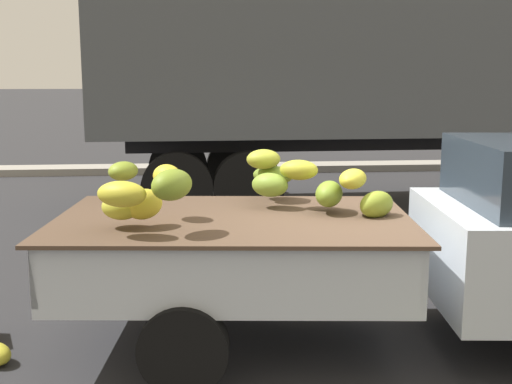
% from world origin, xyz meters
% --- Properties ---
extents(ground, '(220.00, 220.00, 0.00)m').
position_xyz_m(ground, '(0.00, 0.00, 0.00)').
color(ground, '#28282B').
extents(curb_strip, '(80.00, 0.80, 0.16)m').
position_xyz_m(curb_strip, '(0.00, 10.00, 0.08)').
color(curb_strip, gray).
rests_on(curb_strip, ground).
extents(pickup_truck, '(5.16, 2.26, 1.70)m').
position_xyz_m(pickup_truck, '(0.65, -0.09, 0.89)').
color(pickup_truck, silver).
rests_on(pickup_truck, ground).
extents(semi_trailer, '(12.04, 2.81, 3.95)m').
position_xyz_m(semi_trailer, '(2.69, 5.99, 2.54)').
color(semi_trailer, '#4C5156').
rests_on(semi_trailer, ground).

